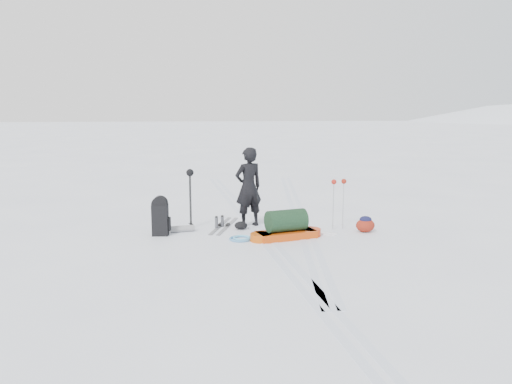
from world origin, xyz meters
TOP-DOWN VIEW (x-y plane):
  - ground at (0.00, 0.00)m, footprint 200.00×200.00m
  - ski_tracks at (0.61, 0.88)m, footprint 3.38×17.97m
  - skier at (-0.18, 0.51)m, footprint 0.84×0.71m
  - pulk_sled at (0.52, -0.77)m, footprint 1.79×0.90m
  - expedition_rucksack at (-2.25, -0.09)m, footprint 0.99×0.52m
  - ski_poles_black at (-1.61, 0.49)m, footprint 0.18×0.21m
  - ski_poles_silver at (1.94, -0.07)m, footprint 0.39×0.18m
  - touring_skis_grey at (-0.79, 0.59)m, footprint 0.86×1.87m
  - touring_skis_white at (1.06, -0.14)m, footprint 1.52×1.14m
  - rope_coil at (-0.51, -0.75)m, footprint 0.61×0.61m
  - small_daypack at (2.50, -0.45)m, footprint 0.56×0.53m
  - thermos_pair at (-0.92, 0.44)m, footprint 0.24×0.26m
  - stuff_sack at (-0.41, 0.20)m, footprint 0.32×0.24m

SIDE VIEW (x-z plane):
  - ground at x=0.00m, z-range 0.00..0.00m
  - ski_tracks at x=0.61m, z-range 0.00..0.01m
  - touring_skis_white at x=1.06m, z-range -0.02..0.04m
  - touring_skis_grey at x=-0.79m, z-range -0.02..0.05m
  - rope_coil at x=-0.51m, z-range 0.00..0.06m
  - stuff_sack at x=-0.41m, z-range 0.00..0.20m
  - thermos_pair at x=-0.92m, z-range -0.01..0.30m
  - small_daypack at x=2.50m, z-range -0.01..0.38m
  - pulk_sled at x=0.52m, z-range -0.08..0.58m
  - expedition_rucksack at x=-2.25m, z-range -0.04..0.88m
  - skier at x=-0.18m, z-range 0.00..1.97m
  - ski_poles_silver at x=1.94m, z-range 0.41..1.65m
  - ski_poles_black at x=-1.61m, z-range 0.47..1.93m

